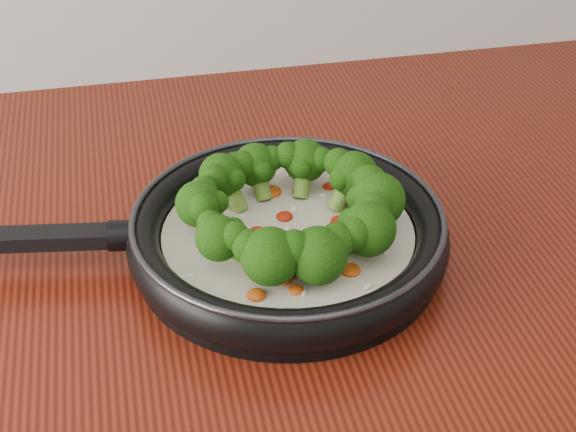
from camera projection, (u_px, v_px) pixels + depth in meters
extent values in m
cylinder|color=black|center=(288.00, 253.00, 0.85)|extent=(0.34, 0.34, 0.01)
torus|color=black|center=(288.00, 234.00, 0.83)|extent=(0.36, 0.36, 0.03)
torus|color=#2D2D33|center=(288.00, 216.00, 0.82)|extent=(0.35, 0.35, 0.01)
cube|color=black|center=(38.00, 238.00, 0.82)|extent=(0.18, 0.05, 0.02)
cylinder|color=black|center=(124.00, 235.00, 0.82)|extent=(0.03, 0.03, 0.03)
cylinder|color=beige|center=(288.00, 239.00, 0.84)|extent=(0.28, 0.28, 0.02)
ellipsoid|color=#A71C08|center=(246.00, 237.00, 0.82)|extent=(0.02, 0.02, 0.01)
ellipsoid|color=#A71C08|center=(329.00, 186.00, 0.89)|extent=(0.01, 0.01, 0.01)
ellipsoid|color=#BE430C|center=(334.00, 240.00, 0.82)|extent=(0.03, 0.03, 0.01)
ellipsoid|color=#A71C08|center=(375.00, 236.00, 0.82)|extent=(0.02, 0.02, 0.01)
ellipsoid|color=#A71C08|center=(284.00, 217.00, 0.85)|extent=(0.02, 0.02, 0.01)
ellipsoid|color=#BE430C|center=(213.00, 236.00, 0.82)|extent=(0.02, 0.02, 0.01)
ellipsoid|color=#A71C08|center=(290.00, 244.00, 0.81)|extent=(0.02, 0.02, 0.01)
ellipsoid|color=#A71C08|center=(299.00, 192.00, 0.89)|extent=(0.02, 0.02, 0.01)
ellipsoid|color=#BE430C|center=(296.00, 290.00, 0.75)|extent=(0.02, 0.02, 0.01)
ellipsoid|color=#A71C08|center=(257.00, 232.00, 0.83)|extent=(0.02, 0.02, 0.01)
ellipsoid|color=#A71C08|center=(293.00, 270.00, 0.78)|extent=(0.03, 0.03, 0.01)
ellipsoid|color=#BE430C|center=(271.00, 192.00, 0.88)|extent=(0.03, 0.03, 0.01)
ellipsoid|color=#A71C08|center=(272.00, 235.00, 0.82)|extent=(0.02, 0.02, 0.01)
ellipsoid|color=#A71C08|center=(219.00, 208.00, 0.86)|extent=(0.02, 0.02, 0.01)
ellipsoid|color=#BE430C|center=(285.00, 280.00, 0.77)|extent=(0.02, 0.02, 0.01)
ellipsoid|color=#A71C08|center=(336.00, 225.00, 0.84)|extent=(0.02, 0.02, 0.01)
ellipsoid|color=#A71C08|center=(349.00, 200.00, 0.87)|extent=(0.03, 0.03, 0.01)
ellipsoid|color=#BE430C|center=(350.00, 270.00, 0.78)|extent=(0.03, 0.03, 0.01)
ellipsoid|color=#A71C08|center=(285.00, 277.00, 0.77)|extent=(0.01, 0.01, 0.01)
ellipsoid|color=#A71C08|center=(233.00, 228.00, 0.83)|extent=(0.02, 0.02, 0.01)
ellipsoid|color=#BE430C|center=(256.00, 295.00, 0.75)|extent=(0.02, 0.02, 0.01)
ellipsoid|color=#A71C08|center=(355.00, 236.00, 0.82)|extent=(0.02, 0.02, 0.01)
ellipsoid|color=#A71C08|center=(338.00, 221.00, 0.84)|extent=(0.02, 0.02, 0.01)
ellipsoid|color=white|center=(288.00, 231.00, 0.83)|extent=(0.01, 0.01, 0.00)
ellipsoid|color=white|center=(204.00, 219.00, 0.84)|extent=(0.01, 0.01, 0.00)
ellipsoid|color=white|center=(258.00, 184.00, 0.90)|extent=(0.01, 0.01, 0.00)
ellipsoid|color=white|center=(287.00, 228.00, 0.83)|extent=(0.01, 0.01, 0.00)
ellipsoid|color=white|center=(368.00, 287.00, 0.76)|extent=(0.01, 0.01, 0.00)
ellipsoid|color=white|center=(279.00, 213.00, 0.86)|extent=(0.01, 0.01, 0.00)
ellipsoid|color=white|center=(294.00, 208.00, 0.86)|extent=(0.01, 0.01, 0.00)
ellipsoid|color=white|center=(301.00, 232.00, 0.83)|extent=(0.01, 0.01, 0.00)
ellipsoid|color=white|center=(202.00, 248.00, 0.81)|extent=(0.01, 0.00, 0.00)
ellipsoid|color=white|center=(385.00, 252.00, 0.80)|extent=(0.01, 0.01, 0.00)
ellipsoid|color=white|center=(190.00, 275.00, 0.77)|extent=(0.01, 0.01, 0.00)
ellipsoid|color=white|center=(323.00, 195.00, 0.88)|extent=(0.01, 0.00, 0.00)
ellipsoid|color=white|center=(304.00, 293.00, 0.75)|extent=(0.01, 0.01, 0.00)
ellipsoid|color=white|center=(264.00, 199.00, 0.88)|extent=(0.01, 0.01, 0.00)
ellipsoid|color=white|center=(228.00, 211.00, 0.86)|extent=(0.01, 0.01, 0.00)
ellipsoid|color=white|center=(266.00, 246.00, 0.81)|extent=(0.01, 0.01, 0.00)
ellipsoid|color=white|center=(289.00, 176.00, 0.91)|extent=(0.01, 0.01, 0.00)
ellipsoid|color=white|center=(272.00, 188.00, 0.89)|extent=(0.01, 0.01, 0.00)
ellipsoid|color=white|center=(324.00, 229.00, 0.83)|extent=(0.01, 0.01, 0.00)
ellipsoid|color=white|center=(323.00, 262.00, 0.79)|extent=(0.01, 0.00, 0.00)
ellipsoid|color=white|center=(310.00, 236.00, 0.82)|extent=(0.00, 0.01, 0.00)
ellipsoid|color=white|center=(249.00, 185.00, 0.90)|extent=(0.01, 0.01, 0.00)
ellipsoid|color=white|center=(368.00, 213.00, 0.85)|extent=(0.01, 0.00, 0.00)
ellipsoid|color=white|center=(293.00, 210.00, 0.86)|extent=(0.01, 0.01, 0.00)
ellipsoid|color=white|center=(255.00, 265.00, 0.78)|extent=(0.01, 0.00, 0.00)
cylinder|color=olive|center=(359.00, 217.00, 0.82)|extent=(0.03, 0.02, 0.04)
sphere|color=black|center=(378.00, 200.00, 0.81)|extent=(0.06, 0.06, 0.05)
sphere|color=black|center=(370.00, 182.00, 0.82)|extent=(0.04, 0.04, 0.03)
sphere|color=black|center=(377.00, 206.00, 0.79)|extent=(0.04, 0.04, 0.03)
sphere|color=black|center=(360.00, 198.00, 0.81)|extent=(0.03, 0.03, 0.03)
cylinder|color=olive|center=(341.00, 195.00, 0.86)|extent=(0.03, 0.03, 0.04)
sphere|color=black|center=(354.00, 175.00, 0.85)|extent=(0.05, 0.05, 0.05)
sphere|color=black|center=(338.00, 163.00, 0.86)|extent=(0.03, 0.03, 0.03)
sphere|color=black|center=(364.00, 179.00, 0.84)|extent=(0.03, 0.03, 0.03)
sphere|color=black|center=(341.00, 179.00, 0.84)|extent=(0.03, 0.03, 0.02)
cylinder|color=olive|center=(302.00, 183.00, 0.88)|extent=(0.03, 0.03, 0.04)
sphere|color=black|center=(305.00, 161.00, 0.88)|extent=(0.05, 0.05, 0.05)
sphere|color=black|center=(288.00, 155.00, 0.87)|extent=(0.03, 0.03, 0.03)
sphere|color=black|center=(321.00, 159.00, 0.87)|extent=(0.03, 0.03, 0.03)
sphere|color=black|center=(302.00, 168.00, 0.86)|extent=(0.03, 0.03, 0.02)
cylinder|color=olive|center=(261.00, 186.00, 0.87)|extent=(0.02, 0.03, 0.03)
sphere|color=black|center=(255.00, 165.00, 0.88)|extent=(0.05, 0.05, 0.05)
sphere|color=black|center=(242.00, 164.00, 0.86)|extent=(0.03, 0.03, 0.03)
sphere|color=black|center=(272.00, 158.00, 0.87)|extent=(0.03, 0.03, 0.03)
sphere|color=black|center=(262.00, 171.00, 0.86)|extent=(0.03, 0.03, 0.02)
cylinder|color=olive|center=(234.00, 196.00, 0.86)|extent=(0.03, 0.03, 0.04)
sphere|color=black|center=(221.00, 176.00, 0.85)|extent=(0.05, 0.05, 0.05)
sphere|color=black|center=(214.00, 178.00, 0.84)|extent=(0.03, 0.03, 0.03)
sphere|color=black|center=(235.00, 165.00, 0.86)|extent=(0.03, 0.03, 0.03)
sphere|color=black|center=(234.00, 180.00, 0.84)|extent=(0.03, 0.03, 0.02)
cylinder|color=olive|center=(217.00, 220.00, 0.82)|extent=(0.03, 0.02, 0.04)
sphere|color=black|center=(199.00, 204.00, 0.81)|extent=(0.05, 0.05, 0.05)
sphere|color=black|center=(203.00, 207.00, 0.79)|extent=(0.03, 0.03, 0.03)
sphere|color=black|center=(203.00, 189.00, 0.82)|extent=(0.03, 0.03, 0.03)
sphere|color=black|center=(217.00, 202.00, 0.81)|extent=(0.03, 0.03, 0.02)
cylinder|color=olive|center=(234.00, 247.00, 0.78)|extent=(0.04, 0.03, 0.04)
sphere|color=black|center=(219.00, 238.00, 0.76)|extent=(0.05, 0.05, 0.04)
sphere|color=black|center=(235.00, 236.00, 0.75)|extent=(0.03, 0.03, 0.03)
sphere|color=black|center=(210.00, 224.00, 0.77)|extent=(0.03, 0.03, 0.02)
sphere|color=black|center=(233.00, 229.00, 0.77)|extent=(0.02, 0.02, 0.02)
cylinder|color=olive|center=(274.00, 261.00, 0.77)|extent=(0.03, 0.03, 0.04)
sphere|color=black|center=(270.00, 256.00, 0.74)|extent=(0.06, 0.06, 0.05)
sphere|color=black|center=(294.00, 248.00, 0.74)|extent=(0.04, 0.04, 0.03)
sphere|color=black|center=(249.00, 246.00, 0.75)|extent=(0.04, 0.04, 0.03)
sphere|color=black|center=(274.00, 243.00, 0.76)|extent=(0.03, 0.03, 0.03)
cylinder|color=olive|center=(312.00, 260.00, 0.77)|extent=(0.02, 0.03, 0.03)
sphere|color=black|center=(318.00, 256.00, 0.75)|extent=(0.06, 0.06, 0.05)
sphere|color=black|center=(337.00, 241.00, 0.75)|extent=(0.04, 0.04, 0.03)
sphere|color=black|center=(295.00, 252.00, 0.74)|extent=(0.04, 0.04, 0.03)
sphere|color=black|center=(311.00, 243.00, 0.76)|extent=(0.03, 0.03, 0.03)
cylinder|color=olive|center=(351.00, 240.00, 0.79)|extent=(0.03, 0.03, 0.04)
sphere|color=black|center=(368.00, 229.00, 0.77)|extent=(0.06, 0.06, 0.05)
sphere|color=black|center=(373.00, 210.00, 0.78)|extent=(0.04, 0.04, 0.03)
sphere|color=black|center=(355.00, 233.00, 0.76)|extent=(0.03, 0.03, 0.03)
sphere|color=black|center=(352.00, 221.00, 0.78)|extent=(0.03, 0.03, 0.03)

